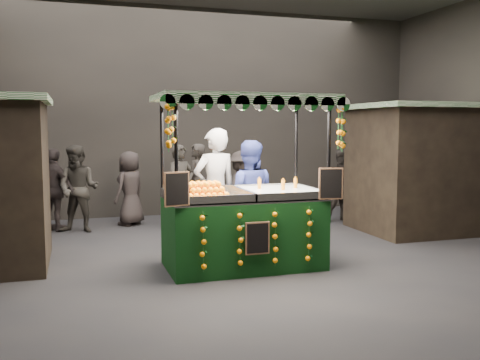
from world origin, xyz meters
name	(u,v)px	position (x,y,z in m)	size (l,w,h in m)	color
ground	(249,263)	(0.00, 0.00, 0.00)	(12.00, 12.00, 0.00)	black
market_hall	(249,44)	(0.00, 0.00, 3.38)	(12.10, 10.10, 5.05)	black
neighbour_stall_right	(428,167)	(4.40, 1.50, 1.31)	(3.00, 2.20, 2.60)	black
juice_stall	(244,215)	(-0.14, -0.21, 0.81)	(2.69, 1.58, 2.61)	black
vendor_grey	(215,191)	(-0.31, 0.88, 1.06)	(0.85, 0.64, 2.12)	gray
vendor_blue	(249,197)	(0.24, 0.73, 0.96)	(1.12, 1.00, 1.91)	navy
shopper_0	(181,186)	(-0.44, 3.25, 0.88)	(0.76, 0.65, 1.77)	#292521
shopper_1	(344,185)	(3.20, 2.86, 0.82)	(0.82, 0.64, 1.65)	black
shopper_2	(54,190)	(-2.99, 3.67, 0.85)	(1.02, 0.97, 1.70)	#2A2322
shopper_3	(242,189)	(0.80, 2.88, 0.82)	(1.06, 1.22, 1.64)	#2E2725
shopper_4	(130,188)	(-1.44, 3.89, 0.81)	(0.93, 0.91, 1.61)	#292221
shopper_5	(402,184)	(4.50, 2.54, 0.85)	(1.16, 1.64, 1.71)	black
shopper_6	(196,183)	(0.01, 3.77, 0.88)	(0.55, 0.72, 1.76)	#2E2926
shopper_7	(78,189)	(-2.52, 3.38, 0.89)	(1.06, 0.96, 1.77)	#2B2823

